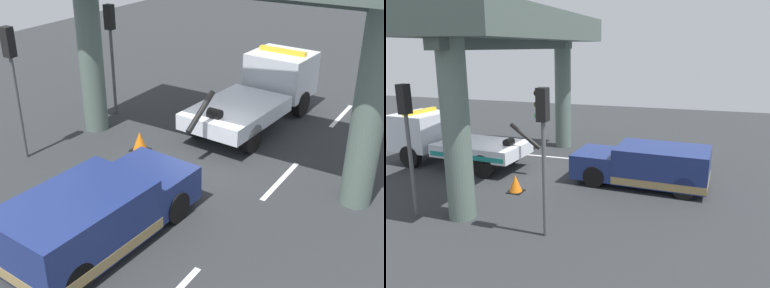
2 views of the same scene
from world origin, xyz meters
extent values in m
cube|color=#2D3033|center=(0.00, 0.00, -0.05)|extent=(60.00, 40.00, 0.10)
cube|color=silver|center=(0.00, -2.55, 0.00)|extent=(2.60, 0.16, 0.01)
cube|color=silver|center=(6.00, -2.55, 0.00)|extent=(2.60, 0.16, 0.01)
cube|color=silver|center=(2.09, 0.07, 0.93)|extent=(3.98, 2.63, 0.55)
cube|color=silver|center=(5.42, -0.14, 1.48)|extent=(2.19, 2.43, 1.65)
cube|color=black|center=(6.03, -0.17, 1.84)|extent=(0.20, 2.21, 0.66)
cube|color=teal|center=(2.17, 1.27, 0.84)|extent=(3.64, 0.25, 0.20)
cylinder|color=black|center=(-0.09, 0.21, 1.66)|extent=(1.42, 0.27, 1.07)
cylinder|color=black|center=(0.71, 0.16, 1.32)|extent=(0.39, 0.47, 0.36)
cube|color=yellow|center=(5.42, -0.14, 2.38)|extent=(0.36, 1.93, 0.16)
cylinder|color=black|center=(5.28, 0.92, 0.50)|extent=(1.02, 0.38, 1.00)
cylinder|color=black|center=(5.15, -1.16, 0.50)|extent=(1.02, 0.38, 1.00)
cylinder|color=black|center=(1.39, 1.16, 0.50)|extent=(1.02, 0.38, 1.00)
cylinder|color=black|center=(1.26, -0.92, 0.50)|extent=(1.02, 0.38, 1.00)
cube|color=navy|center=(-5.77, 0.04, 0.91)|extent=(3.59, 2.41, 1.35)
cube|color=navy|center=(-3.18, -0.12, 0.71)|extent=(1.86, 2.22, 0.95)
cube|color=black|center=(-4.03, -0.07, 1.20)|extent=(0.18, 1.94, 0.59)
cube|color=#9E8451|center=(-5.77, 0.04, 0.41)|extent=(3.61, 2.43, 0.28)
cylinder|color=black|center=(-3.27, 0.85, 0.42)|extent=(0.86, 0.33, 0.84)
cylinder|color=black|center=(-3.39, -1.07, 0.42)|extent=(0.86, 0.33, 0.84)
cylinder|color=black|center=(-6.66, 1.06, 0.42)|extent=(0.86, 0.33, 0.84)
cylinder|color=black|center=(-6.78, -0.86, 0.42)|extent=(0.86, 0.33, 0.84)
cylinder|color=#596B60|center=(0.01, 4.75, 2.78)|extent=(0.85, 0.85, 5.56)
cylinder|color=#596B60|center=(0.01, -4.75, 2.78)|extent=(0.85, 0.85, 5.56)
cylinder|color=#515456|center=(-3.00, 5.10, 1.68)|extent=(0.12, 0.12, 3.36)
cube|color=black|center=(-3.00, 5.10, 3.81)|extent=(0.28, 0.32, 0.90)
sphere|color=#360605|center=(-2.84, 5.10, 4.11)|extent=(0.18, 0.18, 0.18)
sphere|color=#3A2D06|center=(-2.84, 5.10, 3.81)|extent=(0.18, 0.18, 0.18)
sphere|color=green|center=(-2.84, 5.10, 3.51)|extent=(0.18, 0.18, 0.18)
cylinder|color=#515456|center=(1.50, 5.10, 1.66)|extent=(0.12, 0.12, 3.32)
cube|color=black|center=(1.50, 5.10, 3.77)|extent=(0.28, 0.32, 0.90)
sphere|color=#360605|center=(1.66, 5.10, 4.07)|extent=(0.18, 0.18, 0.18)
sphere|color=gold|center=(1.66, 5.10, 3.77)|extent=(0.18, 0.18, 0.18)
sphere|color=black|center=(1.66, 5.10, 3.47)|extent=(0.18, 0.18, 0.18)
cone|color=orange|center=(-0.62, 2.26, 0.33)|extent=(0.51, 0.51, 0.66)
cube|color=black|center=(-0.62, 2.26, 0.01)|extent=(0.56, 0.56, 0.03)
camera|label=1|loc=(-12.24, -7.16, 7.40)|focal=46.11mm
camera|label=2|loc=(-6.97, 14.46, 5.29)|focal=35.94mm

